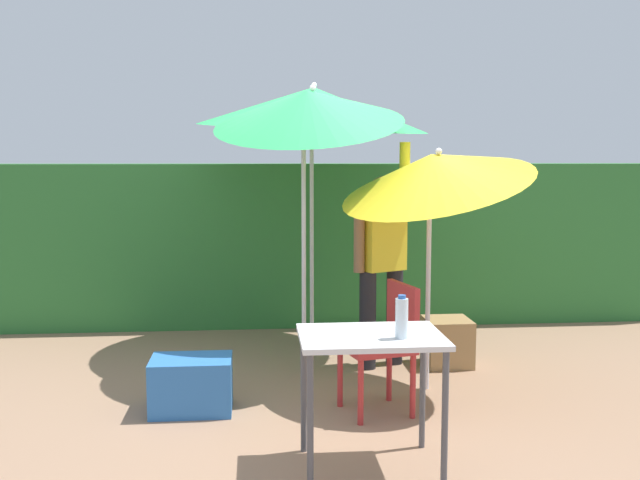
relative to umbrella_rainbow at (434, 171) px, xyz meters
name	(u,v)px	position (x,y,z in m)	size (l,w,h in m)	color
ground_plane	(323,386)	(-0.80, 0.16, -1.65)	(24.00, 24.00, 0.00)	#937056
hedge_row	(304,243)	(-0.80, 2.42, -0.81)	(8.00, 0.70, 1.69)	#2D7033
umbrella_rainbow	(434,171)	(0.00, 0.00, 0.00)	(1.52, 1.46, 2.08)	silver
umbrella_orange	(308,108)	(-0.89, 0.51, 0.49)	(1.56, 1.53, 2.54)	silver
umbrella_yellow	(313,108)	(-0.79, 1.32, 0.54)	(2.09, 2.09, 2.47)	silver
person_vendor	(382,256)	(-0.26, 0.67, -0.72)	(0.53, 0.36, 1.88)	black
chair_plastic	(386,339)	(-0.43, -0.42, -1.14)	(0.53, 0.53, 0.89)	#B72D2D
cooler_box	(192,385)	(-1.76, -0.30, -1.47)	(0.56, 0.40, 0.38)	#2D6BB7
crate_cardboard	(447,342)	(0.30, 0.65, -1.46)	(0.38, 0.40, 0.39)	#9E7A4C
folding_table	(371,351)	(-0.68, -1.33, -0.98)	(0.80, 0.60, 0.77)	#4C4C51
bottle_water	(402,318)	(-0.52, -1.44, -0.77)	(0.07, 0.07, 0.24)	silver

